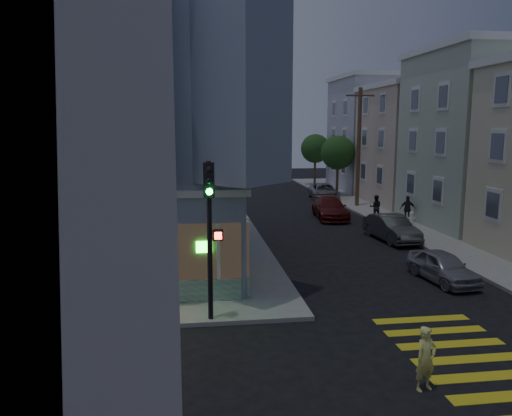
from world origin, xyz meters
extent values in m
plane|color=black|center=(0.00, 0.00, 0.00)|extent=(120.00, 120.00, 0.00)
cube|color=gray|center=(-13.50, 23.00, 0.07)|extent=(33.00, 42.00, 0.15)
cube|color=gray|center=(23.00, 23.00, 0.07)|extent=(24.00, 42.00, 0.15)
cube|color=gray|center=(-6.00, 11.00, 5.65)|extent=(14.00, 14.00, 11.00)
cube|color=silver|center=(-6.00, 11.00, 11.35)|extent=(14.60, 14.60, 0.40)
cube|color=silver|center=(-6.00, 11.00, 4.00)|extent=(14.30, 14.30, 0.25)
cube|color=#196B33|center=(-6.00, 3.95, 0.55)|extent=(13.60, 0.12, 0.80)
cube|color=#382B1E|center=(-6.00, 3.95, 1.95)|extent=(13.60, 0.10, 2.00)
cylinder|color=white|center=(-4.40, 3.87, 3.40)|extent=(1.00, 0.12, 1.00)
cube|color=beige|center=(19.50, 25.00, 4.65)|extent=(12.00, 8.60, 9.00)
cube|color=#A7A3B3|center=(19.50, 34.00, 5.40)|extent=(12.00, 8.60, 10.50)
cylinder|color=#4C3826|center=(12.00, 24.00, 4.65)|extent=(0.30, 0.30, 9.00)
cube|color=#4C3826|center=(12.00, 24.00, 8.55)|extent=(2.20, 0.12, 0.12)
cylinder|color=#4C3826|center=(12.20, 30.00, 1.75)|extent=(0.24, 0.24, 3.20)
sphere|color=#1D4619|center=(12.20, 30.00, 3.95)|extent=(3.00, 3.00, 3.00)
cylinder|color=#4C3826|center=(12.20, 38.00, 1.75)|extent=(0.24, 0.24, 3.20)
sphere|color=#1D4619|center=(12.20, 38.00, 3.95)|extent=(3.00, 3.00, 3.00)
imported|color=#E9EA77|center=(4.56, -2.53, 0.79)|extent=(0.66, 0.54, 1.58)
imported|color=black|center=(11.30, 18.26, 0.96)|extent=(0.92, 0.80, 1.61)
imported|color=#232128|center=(13.00, 17.08, 0.99)|extent=(1.06, 0.62, 1.69)
imported|color=#95969C|center=(9.22, 5.39, 0.63)|extent=(1.83, 3.80, 1.25)
imported|color=#373A3C|center=(10.08, 12.69, 0.71)|extent=(1.89, 4.45, 1.43)
imported|color=#591514|center=(8.60, 19.67, 0.71)|extent=(2.42, 5.07, 1.43)
imported|color=#8F9499|center=(10.61, 28.55, 0.67)|extent=(2.73, 5.02, 1.33)
cylinder|color=black|center=(-0.37, 2.30, 2.69)|extent=(0.16, 0.16, 5.08)
cube|color=black|center=(-0.37, 2.08, 4.67)|extent=(0.35, 0.32, 1.07)
sphere|color=black|center=(-0.37, 1.91, 5.00)|extent=(0.20, 0.20, 0.20)
sphere|color=black|center=(-0.37, 1.91, 4.67)|extent=(0.20, 0.20, 0.20)
sphere|color=#19F23F|center=(-0.37, 1.91, 4.33)|extent=(0.20, 0.20, 0.20)
cube|color=black|center=(-0.11, 2.12, 2.94)|extent=(0.35, 0.24, 0.33)
cube|color=#FF2614|center=(-0.11, 2.01, 2.94)|extent=(0.22, 0.02, 0.22)
cylinder|color=white|center=(13.00, 16.46, 0.45)|extent=(0.24, 0.24, 0.61)
sphere|color=white|center=(13.00, 16.46, 0.81)|extent=(0.26, 0.26, 0.26)
cylinder|color=white|center=(13.00, 16.46, 0.51)|extent=(0.46, 0.12, 0.12)
camera|label=1|loc=(-0.97, -13.06, 6.30)|focal=35.00mm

